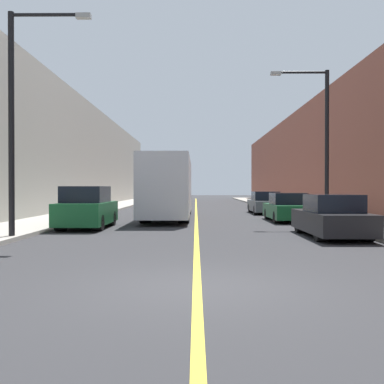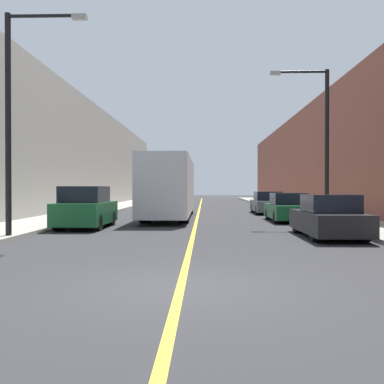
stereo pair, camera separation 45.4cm
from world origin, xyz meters
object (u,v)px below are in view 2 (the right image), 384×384
at_px(car_right_far, 267,204).
at_px(street_lamp_left, 15,108).
at_px(bus, 170,187).
at_px(car_right_near, 328,218).
at_px(car_right_mid, 288,209).
at_px(parked_suv_left, 86,209).
at_px(street_lamp_right, 321,134).

bearing_deg(car_right_far, street_lamp_left, -124.21).
bearing_deg(bus, car_right_far, 35.81).
bearing_deg(car_right_far, car_right_near, -89.51).
height_order(bus, car_right_mid, bus).
bearing_deg(parked_suv_left, car_right_mid, 23.29).
relative_size(car_right_near, car_right_far, 0.98).
relative_size(car_right_near, street_lamp_right, 0.64).
bearing_deg(parked_suv_left, street_lamp_left, -104.89).
distance_m(car_right_near, car_right_far, 14.83).
height_order(car_right_far, street_lamp_right, street_lamp_right).
bearing_deg(car_right_near, street_lamp_left, -174.46).
relative_size(car_right_mid, car_right_far, 0.96).
bearing_deg(street_lamp_left, street_lamp_right, 28.17).
distance_m(car_right_mid, car_right_far, 7.19).
bearing_deg(parked_suv_left, bus, 64.42).
height_order(parked_suv_left, car_right_far, parked_suv_left).
height_order(parked_suv_left, street_lamp_right, street_lamp_right).
bearing_deg(car_right_far, street_lamp_right, -82.36).
bearing_deg(bus, street_lamp_right, -32.42).
distance_m(parked_suv_left, street_lamp_right, 11.57).
distance_m(parked_suv_left, car_right_mid, 10.54).
height_order(car_right_near, street_lamp_right, street_lamp_right).
distance_m(car_right_far, street_lamp_right, 10.19).
height_order(car_right_near, street_lamp_left, street_lamp_left).
bearing_deg(car_right_near, car_right_far, 90.49).
xyz_separation_m(bus, parked_suv_left, (-3.24, -6.77, -1.00)).
bearing_deg(street_lamp_left, car_right_mid, 38.64).
bearing_deg(street_lamp_right, parked_suv_left, -169.94).
distance_m(parked_suv_left, street_lamp_left, 5.95).
relative_size(car_right_mid, street_lamp_right, 0.63).
height_order(bus, car_right_near, bus).
distance_m(bus, street_lamp_right, 9.37).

